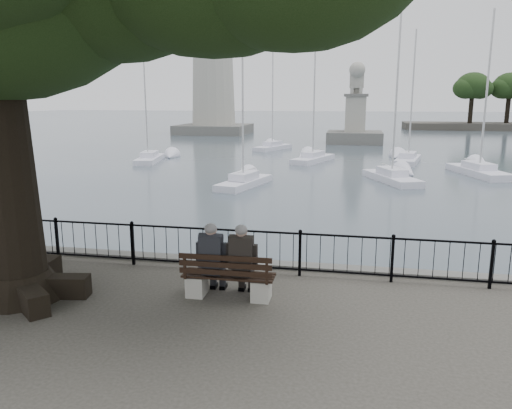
% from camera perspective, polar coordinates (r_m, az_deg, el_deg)
% --- Properties ---
extents(harbor, '(260.00, 260.00, 1.20)m').
position_cam_1_polar(harbor, '(12.17, 0.47, -9.24)').
color(harbor, '#54534F').
rests_on(harbor, ground).
extents(railing, '(22.06, 0.06, 1.00)m').
position_cam_1_polar(railing, '(11.36, 0.00, -5.15)').
color(railing, black).
rests_on(railing, ground).
extents(bench, '(1.84, 0.57, 0.97)m').
position_cam_1_polar(bench, '(10.04, -3.20, -8.83)').
color(bench, gray).
rests_on(bench, ground).
extents(person_left, '(0.45, 0.76, 1.54)m').
position_cam_1_polar(person_left, '(10.09, -4.90, -6.52)').
color(person_left, black).
rests_on(person_left, ground).
extents(person_right, '(0.45, 0.76, 1.54)m').
position_cam_1_polar(person_right, '(9.95, -1.50, -6.75)').
color(person_right, black).
rests_on(person_right, ground).
extents(lighthouse, '(9.74, 9.74, 29.88)m').
position_cam_1_polar(lighthouse, '(73.38, -4.97, 17.90)').
color(lighthouse, '#54534F').
rests_on(lighthouse, ground).
extents(lion_monument, '(6.11, 6.11, 8.98)m').
position_cam_1_polar(lion_monument, '(58.14, 11.26, 9.13)').
color(lion_monument, '#54534F').
rests_on(lion_monument, ground).
extents(sailboat_b, '(2.49, 5.14, 11.60)m').
position_cam_1_polar(sailboat_b, '(28.63, -1.36, 2.82)').
color(sailboat_b, white).
rests_on(sailboat_b, ground).
extents(sailboat_c, '(3.42, 5.57, 10.28)m').
position_cam_1_polar(sailboat_c, '(31.35, 15.23, 3.11)').
color(sailboat_c, white).
rests_on(sailboat_c, ground).
extents(sailboat_d, '(3.24, 6.20, 10.57)m').
position_cam_1_polar(sailboat_d, '(35.92, 24.06, 3.56)').
color(sailboat_d, white).
rests_on(sailboat_d, ground).
extents(sailboat_e, '(2.47, 5.45, 11.66)m').
position_cam_1_polar(sailboat_e, '(40.86, -12.08, 5.29)').
color(sailboat_e, white).
rests_on(sailboat_e, ground).
extents(sailboat_f, '(3.23, 5.69, 12.34)m').
position_cam_1_polar(sailboat_f, '(40.19, 6.54, 5.39)').
color(sailboat_f, white).
rests_on(sailboat_f, ground).
extents(sailboat_g, '(2.58, 5.63, 10.21)m').
position_cam_1_polar(sailboat_g, '(41.19, 16.96, 5.03)').
color(sailboat_g, white).
rests_on(sailboat_g, ground).
extents(sailboat_h, '(3.30, 5.42, 11.20)m').
position_cam_1_polar(sailboat_h, '(49.71, 1.93, 6.68)').
color(sailboat_h, white).
rests_on(sailboat_h, ground).
extents(far_shore, '(30.00, 8.60, 9.18)m').
position_cam_1_polar(far_shore, '(90.69, 26.66, 10.14)').
color(far_shore, '#33312B').
rests_on(far_shore, ground).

